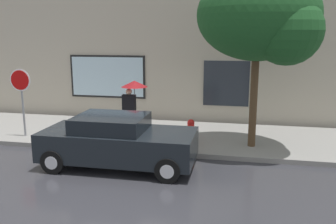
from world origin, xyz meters
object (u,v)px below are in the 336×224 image
(pedestrian_with_umbrella, at_px, (133,92))
(stop_sign, at_px, (21,89))
(parked_car, at_px, (118,141))
(street_tree, at_px, (264,18))
(fire_hydrant, at_px, (191,132))

(pedestrian_with_umbrella, height_order, stop_sign, stop_sign)
(parked_car, height_order, stop_sign, stop_sign)
(street_tree, bearing_deg, stop_sign, -177.76)
(parked_car, bearing_deg, fire_hydrant, 49.38)
(street_tree, bearing_deg, pedestrian_with_umbrella, 168.00)
(parked_car, height_order, street_tree, street_tree)
(parked_car, xyz_separation_m, street_tree, (3.82, 2.10, 3.33))
(pedestrian_with_umbrella, xyz_separation_m, street_tree, (4.30, -0.91, 2.44))
(parked_car, relative_size, stop_sign, 1.79)
(pedestrian_with_umbrella, relative_size, stop_sign, 0.80)
(pedestrian_with_umbrella, xyz_separation_m, stop_sign, (-3.55, -1.22, 0.18))
(parked_car, xyz_separation_m, fire_hydrant, (1.74, 2.03, -0.17))
(fire_hydrant, relative_size, street_tree, 0.15)
(fire_hydrant, height_order, pedestrian_with_umbrella, pedestrian_with_umbrella)
(parked_car, height_order, pedestrian_with_umbrella, pedestrian_with_umbrella)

